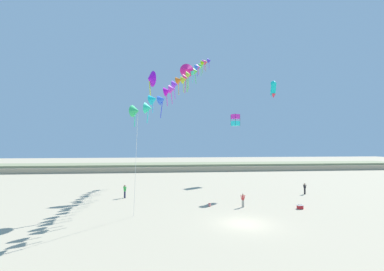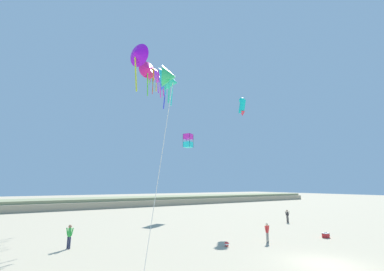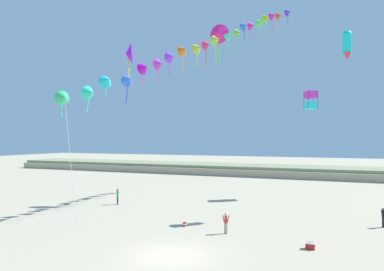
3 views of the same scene
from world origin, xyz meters
The scene contains 12 objects.
ground_plane centered at (0.00, 0.00, 0.00)m, with size 240.00×240.00×0.00m, color tan.
dune_ridge centered at (0.00, 48.58, 0.92)m, with size 120.00×11.38×1.85m.
person_near_left centered at (1.69, 5.81, 0.89)m, with size 0.53×0.21×1.53m.
person_near_right centered at (12.61, 12.16, 0.88)m, with size 0.29×0.52×1.53m.
person_mid_center centered at (-12.14, 12.29, 0.98)m, with size 0.51×0.44×1.69m.
kite_banner_string centered at (-3.34, 17.86, 17.90)m, with size 13.81×33.97×26.54m.
large_kite_low_lead centered at (6.57, 25.87, 11.72)m, with size 1.72×1.72×2.21m.
large_kite_mid_trail centered at (-8.76, 9.13, 14.96)m, with size 1.55×2.06×4.17m.
large_kite_high_solo centered at (10.31, 16.95, 15.95)m, with size 0.85×1.27×2.75m.
large_kite_outer_drift centered at (-3.32, 19.90, 19.40)m, with size 2.32×0.86×4.87m.
beach_cooler centered at (7.61, 4.41, 0.21)m, with size 0.58×0.41×0.46m.
beach_ball centered at (-1.94, 6.62, 0.18)m, with size 0.36×0.36×0.36m.
Camera 3 is at (8.84, -18.34, 6.89)m, focal length 32.00 mm.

